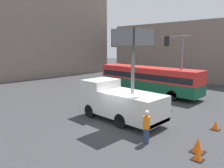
# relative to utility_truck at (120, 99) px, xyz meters

# --- Properties ---
(ground_plane) EXTENTS (120.00, 120.00, 0.00)m
(ground_plane) POSITION_rel_utility_truck_xyz_m (-1.03, -0.64, -1.53)
(ground_plane) COLOR #38383A
(building_backdrop_side) EXTENTS (10.00, 28.00, 9.06)m
(building_backdrop_side) POSITION_rel_utility_truck_xyz_m (25.37, 5.82, 3.00)
(building_backdrop_side) COLOR gray
(building_backdrop_side) RESTS_ON ground_plane
(utility_truck) EXTENTS (2.54, 6.40, 6.42)m
(utility_truck) POSITION_rel_utility_truck_xyz_m (0.00, 0.00, 0.00)
(utility_truck) COLOR silver
(utility_truck) RESTS_ON ground_plane
(city_bus) EXTENTS (2.60, 12.28, 3.00)m
(city_bus) POSITION_rel_utility_truck_xyz_m (8.96, 4.01, 0.24)
(city_bus) COLOR #145638
(city_bus) RESTS_ON ground_plane
(traffic_light_pole) EXTENTS (3.26, 3.01, 6.52)m
(traffic_light_pole) POSITION_rel_utility_truck_xyz_m (8.17, 0.09, 2.82)
(traffic_light_pole) COLOR slate
(traffic_light_pole) RESTS_ON ground_plane
(road_worker_near_truck) EXTENTS (0.38, 0.38, 1.90)m
(road_worker_near_truck) POSITION_rel_utility_truck_xyz_m (-1.84, -3.69, -0.57)
(road_worker_near_truck) COLOR navy
(road_worker_near_truck) RESTS_ON ground_plane
(road_worker_directing) EXTENTS (0.38, 0.38, 1.79)m
(road_worker_directing) POSITION_rel_utility_truck_xyz_m (2.56, -0.94, -0.64)
(road_worker_directing) COLOR navy
(road_worker_directing) RESTS_ON ground_plane
(traffic_cone_near_truck) EXTENTS (0.54, 0.54, 0.61)m
(traffic_cone_near_truck) POSITION_rel_utility_truck_xyz_m (-1.60, -6.52, -1.25)
(traffic_cone_near_truck) COLOR black
(traffic_cone_near_truck) RESTS_ON ground_plane
(traffic_cone_mid_road) EXTENTS (0.68, 0.68, 0.78)m
(traffic_cone_mid_road) POSITION_rel_utility_truck_xyz_m (-0.84, -6.19, -1.17)
(traffic_cone_mid_road) COLOR black
(traffic_cone_mid_road) RESTS_ON ground_plane
(traffic_cone_far_side) EXTENTS (0.54, 0.54, 0.62)m
(traffic_cone_far_side) POSITION_rel_utility_truck_xyz_m (2.95, -5.69, -1.24)
(traffic_cone_far_side) COLOR black
(traffic_cone_far_side) RESTS_ON ground_plane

